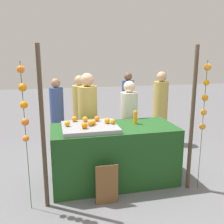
# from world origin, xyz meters

# --- Properties ---
(ground_plane) EXTENTS (24.00, 24.00, 0.00)m
(ground_plane) POSITION_xyz_m (0.00, 0.00, 0.00)
(ground_plane) COLOR slate
(stall_counter) EXTENTS (1.92, 0.86, 0.90)m
(stall_counter) POSITION_xyz_m (0.00, 0.00, 0.45)
(stall_counter) COLOR #1E4C1E
(stall_counter) RESTS_ON ground_plane
(orange_tray) EXTENTS (0.81, 0.69, 0.06)m
(orange_tray) POSITION_xyz_m (-0.38, -0.04, 0.93)
(orange_tray) COLOR gray
(orange_tray) RESTS_ON stall_counter
(orange_0) EXTENTS (0.08, 0.08, 0.08)m
(orange_0) POSITION_xyz_m (-0.42, 0.18, 1.00)
(orange_0) COLOR orange
(orange_0) RESTS_ON orange_tray
(orange_1) EXTENTS (0.08, 0.08, 0.08)m
(orange_1) POSITION_xyz_m (-0.71, -0.02, 1.00)
(orange_1) COLOR orange
(orange_1) RESTS_ON orange_tray
(orange_2) EXTENTS (0.08, 0.08, 0.08)m
(orange_2) POSITION_xyz_m (-0.33, -0.03, 1.00)
(orange_2) COLOR orange
(orange_2) RESTS_ON orange_tray
(orange_3) EXTENTS (0.08, 0.08, 0.08)m
(orange_3) POSITION_xyz_m (-0.24, 0.17, 1.00)
(orange_3) COLOR orange
(orange_3) RESTS_ON orange_tray
(orange_4) EXTENTS (0.08, 0.08, 0.08)m
(orange_4) POSITION_xyz_m (-0.58, 0.23, 1.00)
(orange_4) COLOR orange
(orange_4) RESTS_ON orange_tray
(orange_5) EXTENTS (0.08, 0.08, 0.08)m
(orange_5) POSITION_xyz_m (-0.03, -0.04, 1.00)
(orange_5) COLOR orange
(orange_5) RESTS_ON orange_tray
(orange_6) EXTENTS (0.09, 0.09, 0.09)m
(orange_6) POSITION_xyz_m (-0.48, -0.19, 1.01)
(orange_6) COLOR orange
(orange_6) RESTS_ON orange_tray
(orange_7) EXTENTS (0.08, 0.08, 0.08)m
(orange_7) POSITION_xyz_m (-0.38, -0.07, 1.01)
(orange_7) COLOR orange
(orange_7) RESTS_ON orange_tray
(orange_8) EXTENTS (0.09, 0.09, 0.09)m
(orange_8) POSITION_xyz_m (-0.11, -0.00, 1.01)
(orange_8) COLOR orange
(orange_8) RESTS_ON orange_tray
(juice_bottle) EXTENTS (0.06, 0.06, 0.22)m
(juice_bottle) POSITION_xyz_m (0.37, 0.09, 1.01)
(juice_bottle) COLOR orange
(juice_bottle) RESTS_ON stall_counter
(chalkboard_sign) EXTENTS (0.31, 0.03, 0.57)m
(chalkboard_sign) POSITION_xyz_m (-0.25, -0.60, 0.27)
(chalkboard_sign) COLOR brown
(chalkboard_sign) RESTS_ON ground_plane
(vendor_left) EXTENTS (0.34, 0.34, 1.68)m
(vendor_left) POSITION_xyz_m (-0.31, 0.68, 0.78)
(vendor_left) COLOR tan
(vendor_left) RESTS_ON ground_plane
(vendor_right) EXTENTS (0.31, 0.31, 1.54)m
(vendor_right) POSITION_xyz_m (0.43, 0.63, 0.72)
(vendor_right) COLOR beige
(vendor_right) RESTS_ON ground_plane
(crowd_person_0) EXTENTS (0.30, 0.30, 1.49)m
(crowd_person_0) POSITION_xyz_m (-0.83, 1.94, 0.69)
(crowd_person_0) COLOR #384C8C
(crowd_person_0) RESTS_ON ground_plane
(crowd_person_1) EXTENTS (0.31, 0.31, 1.55)m
(crowd_person_1) POSITION_xyz_m (1.00, 2.59, 0.72)
(crowd_person_1) COLOR #384C8C
(crowd_person_1) RESTS_ON ground_plane
(crowd_person_2) EXTENTS (0.33, 0.33, 1.63)m
(crowd_person_2) POSITION_xyz_m (1.44, 1.54, 0.76)
(crowd_person_2) COLOR tan
(crowd_person_2) RESTS_ON ground_plane
(crowd_person_3) EXTENTS (0.32, 0.32, 1.57)m
(crowd_person_3) POSITION_xyz_m (-0.35, 1.61, 0.73)
(crowd_person_3) COLOR tan
(crowd_person_3) RESTS_ON ground_plane
(canopy_post_left) EXTENTS (0.06, 0.06, 2.12)m
(canopy_post_left) POSITION_xyz_m (-1.04, -0.47, 1.06)
(canopy_post_left) COLOR #473828
(canopy_post_left) RESTS_ON ground_plane
(canopy_post_right) EXTENTS (0.06, 0.06, 2.12)m
(canopy_post_right) POSITION_xyz_m (1.04, -0.47, 1.06)
(canopy_post_right) COLOR #473828
(canopy_post_right) RESTS_ON ground_plane
(garland_strand_left) EXTENTS (0.10, 0.11, 1.92)m
(garland_strand_left) POSITION_xyz_m (-1.24, -0.48, 1.42)
(garland_strand_left) COLOR #2D4C23
(garland_strand_left) RESTS_ON ground_plane
(garland_strand_right) EXTENTS (0.10, 0.10, 1.92)m
(garland_strand_right) POSITION_xyz_m (1.18, -0.52, 1.39)
(garland_strand_right) COLOR #2D4C23
(garland_strand_right) RESTS_ON ground_plane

